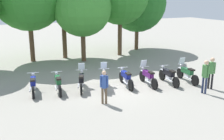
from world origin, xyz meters
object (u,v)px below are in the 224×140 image
object	(u,v)px
motorcycle_7	(187,73)
tree_5	(137,3)
person_2	(205,74)
person_1	(211,70)
motorcycle_4	(126,78)
motorcycle_5	(148,77)
motorcycle_6	(169,75)
person_0	(104,85)
tree_3	(82,7)
motorcycle_0	(33,84)
motorcycle_3	(105,79)
motorcycle_1	(58,83)
motorcycle_2	(81,81)

from	to	relation	value
motorcycle_7	tree_5	bearing A→B (deg)	-6.57
motorcycle_7	person_2	world-z (taller)	person_2
person_1	person_2	size ratio (longest dim) A/B	0.98
motorcycle_4	person_1	world-z (taller)	person_1
motorcycle_5	motorcycle_6	world-z (taller)	motorcycle_5
motorcycle_6	person_0	bearing A→B (deg)	110.15
motorcycle_7	motorcycle_4	bearing A→B (deg)	84.30
motorcycle_4	motorcycle_6	size ratio (longest dim) A/B	1.00
motorcycle_5	tree_3	world-z (taller)	tree_3
motorcycle_0	person_0	xyz separation A→B (m)	(2.85, -2.89, 0.46)
motorcycle_3	tree_3	world-z (taller)	tree_3
motorcycle_1	motorcycle_7	distance (m)	7.62
motorcycle_2	tree_5	distance (m)	12.80
motorcycle_6	motorcycle_7	world-z (taller)	motorcycle_7
motorcycle_3	motorcycle_6	xyz separation A→B (m)	(3.72, -0.86, -0.01)
person_2	motorcycle_3	bearing A→B (deg)	127.58
motorcycle_3	tree_3	distance (m)	7.70
motorcycle_3	tree_5	size ratio (longest dim) A/B	0.30
person_0	person_1	size ratio (longest dim) A/B	0.92
motorcycle_2	person_0	distance (m)	2.44
person_1	motorcycle_1	bearing A→B (deg)	119.22
motorcycle_2	motorcycle_0	bearing A→B (deg)	97.92
motorcycle_6	motorcycle_7	size ratio (longest dim) A/B	1.00
motorcycle_3	person_1	xyz separation A→B (m)	(5.30, -2.56, 0.54)
motorcycle_4	person_0	xyz separation A→B (m)	(-2.13, -1.85, 0.46)
motorcycle_3	motorcycle_6	world-z (taller)	motorcycle_3
motorcycle_5	tree_5	size ratio (longest dim) A/B	0.31
motorcycle_0	motorcycle_4	size ratio (longest dim) A/B	1.00
motorcycle_3	motorcycle_1	bearing A→B (deg)	97.85
person_2	tree_3	bearing A→B (deg)	90.76
motorcycle_0	motorcycle_5	bearing A→B (deg)	-92.80
motorcycle_0	person_1	size ratio (longest dim) A/B	1.22
motorcycle_1	motorcycle_4	size ratio (longest dim) A/B	1.00
person_0	tree_3	distance (m)	9.53
person_0	tree_3	xyz separation A→B (m)	(1.95, 8.76, 3.21)
motorcycle_0	motorcycle_3	world-z (taller)	motorcycle_3
motorcycle_0	person_2	size ratio (longest dim) A/B	1.20
motorcycle_0	motorcycle_7	xyz separation A→B (m)	(8.71, -1.83, 0.01)
tree_3	motorcycle_6	bearing A→B (deg)	-70.55
tree_5	motorcycle_2	bearing A→B (deg)	-134.14
motorcycle_6	person_2	distance (m)	2.32
motorcycle_0	motorcycle_5	world-z (taller)	motorcycle_5
person_2	tree_5	world-z (taller)	tree_5
motorcycle_3	motorcycle_0	bearing A→B (deg)	96.67
motorcycle_6	person_0	distance (m)	4.79
motorcycle_7	person_0	bearing A→B (deg)	106.45
motorcycle_4	person_2	world-z (taller)	person_2
motorcycle_6	tree_3	bearing A→B (deg)	25.08
motorcycle_5	person_0	distance (m)	3.71
motorcycle_1	tree_3	size ratio (longest dim) A/B	0.34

